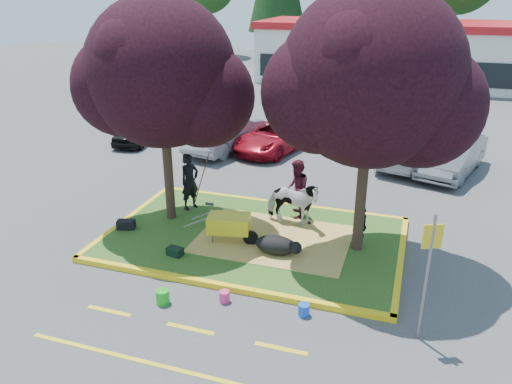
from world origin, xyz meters
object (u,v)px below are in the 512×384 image
(sign_post, at_px, (428,264))
(bucket_green, at_px, (163,297))
(bucket_blue, at_px, (304,310))
(cow, at_px, (292,203))
(car_silver, at_px, (226,132))
(car_black, at_px, (138,130))
(handler, at_px, (190,181))
(wheelbarrow, at_px, (230,224))
(bucket_pink, at_px, (224,296))
(calf, at_px, (276,245))

(sign_post, xyz_separation_m, bucket_green, (-5.60, -0.55, -1.59))
(bucket_green, distance_m, bucket_blue, 3.23)
(cow, bearing_deg, car_silver, 36.43)
(car_black, bearing_deg, handler, -55.03)
(sign_post, distance_m, bucket_blue, 2.91)
(cow, height_order, car_silver, car_silver)
(bucket_green, bearing_deg, bucket_blue, 10.04)
(wheelbarrow, relative_size, car_silver, 0.43)
(cow, bearing_deg, sign_post, -135.78)
(bucket_pink, bearing_deg, bucket_blue, 2.06)
(wheelbarrow, relative_size, car_black, 0.60)
(cow, xyz_separation_m, calf, (0.05, -1.83, -0.45))
(bucket_green, height_order, bucket_blue, bucket_green)
(bucket_green, xyz_separation_m, car_black, (-7.22, 11.18, 0.42))
(sign_post, distance_m, bucket_green, 5.85)
(cow, height_order, sign_post, sign_post)
(cow, relative_size, car_silver, 0.34)
(bucket_blue, bearing_deg, calf, 120.13)
(handler, bearing_deg, wheelbarrow, -103.90)
(calf, height_order, bucket_green, calf)
(cow, xyz_separation_m, car_silver, (-4.76, 6.83, -0.06))
(calf, bearing_deg, bucket_green, -147.78)
(sign_post, bearing_deg, car_black, 116.57)
(calf, relative_size, car_silver, 0.24)
(bucket_blue, bearing_deg, cow, 108.23)
(bucket_pink, bearing_deg, car_black, 128.67)
(handler, height_order, bucket_pink, handler)
(wheelbarrow, xyz_separation_m, bucket_green, (-0.48, -3.03, -0.52))
(wheelbarrow, bearing_deg, handler, 127.23)
(calf, bearing_deg, handler, 126.19)
(wheelbarrow, distance_m, bucket_pink, 2.73)
(bucket_green, distance_m, bucket_pink, 1.41)
(handler, bearing_deg, car_black, 68.76)
(handler, xyz_separation_m, sign_post, (7.13, -4.23, 0.70))
(bucket_blue, xyz_separation_m, car_silver, (-6.10, 10.89, 0.65))
(handler, height_order, car_black, handler)
(handler, relative_size, bucket_green, 5.39)
(sign_post, height_order, bucket_green, sign_post)
(calf, distance_m, bucket_green, 3.38)
(wheelbarrow, relative_size, sign_post, 0.74)
(handler, xyz_separation_m, bucket_green, (1.53, -4.78, -0.89))
(wheelbarrow, height_order, car_silver, car_silver)
(cow, height_order, bucket_blue, cow)
(calf, distance_m, wheelbarrow, 1.46)
(bucket_green, height_order, car_silver, car_silver)
(bucket_green, relative_size, bucket_blue, 1.21)
(handler, height_order, sign_post, sign_post)
(sign_post, height_order, car_black, sign_post)
(sign_post, bearing_deg, bucket_pink, 156.91)
(bucket_green, bearing_deg, calf, 55.82)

